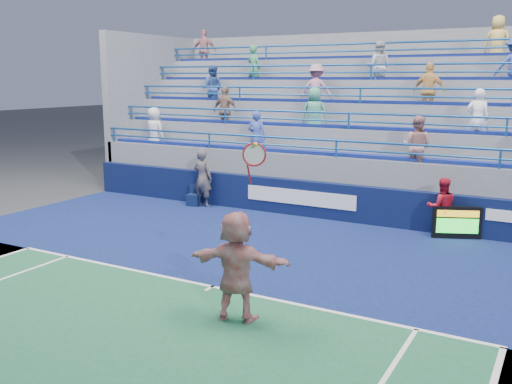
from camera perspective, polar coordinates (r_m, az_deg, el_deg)
The scene contains 8 objects.
ground at distance 11.71m, azimuth -4.40°, elevation -9.51°, with size 120.00×120.00×0.00m, color #333538.
sponsor_wall at distance 17.13m, azimuth 7.65°, elevation -0.94°, with size 18.00×0.32×1.10m.
bleacher_stand at distance 20.47m, azimuth 11.61°, elevation 3.76°, with size 18.00×5.60×6.13m.
serve_speed_board at distance 15.86m, azimuth 19.44°, elevation -2.91°, with size 1.21×0.61×0.87m.
judge_chair at distance 18.98m, azimuth -6.23°, elevation -0.71°, with size 0.47×0.47×0.70m.
tennis_player at distance 9.89m, azimuth -1.94°, elevation -7.39°, with size 1.90×0.93×3.15m.
line_judge at distance 18.75m, azimuth -5.36°, elevation 1.41°, with size 0.69×0.45×1.90m, color #141C38.
ball_girl at distance 15.90m, azimuth 18.07°, elevation -1.46°, with size 0.77×0.60×1.59m, color red.
Camera 1 is at (6.08, -9.10, 4.16)m, focal length 40.00 mm.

